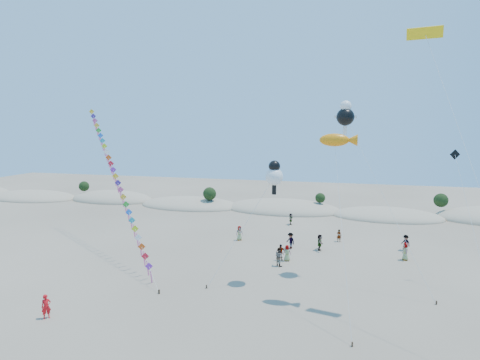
{
  "coord_description": "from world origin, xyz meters",
  "views": [
    {
      "loc": [
        9.3,
        -19.0,
        13.65
      ],
      "look_at": [
        0.8,
        14.0,
        9.06
      ],
      "focal_mm": 30.0,
      "sensor_mm": 36.0,
      "label": 1
    }
  ],
  "objects_px": {
    "kite_train": "(115,174)",
    "fish_kite": "(339,140)",
    "flyer_foreground": "(46,307)",
    "parafoil_kite": "(426,37)"
  },
  "relations": [
    {
      "from": "flyer_foreground",
      "to": "kite_train",
      "type": "bearing_deg",
      "value": 56.06
    },
    {
      "from": "kite_train",
      "to": "parafoil_kite",
      "type": "distance_m",
      "value": 32.57
    },
    {
      "from": "kite_train",
      "to": "parafoil_kite",
      "type": "relative_size",
      "value": 0.92
    },
    {
      "from": "kite_train",
      "to": "flyer_foreground",
      "type": "distance_m",
      "value": 18.17
    },
    {
      "from": "parafoil_kite",
      "to": "kite_train",
      "type": "bearing_deg",
      "value": 166.61
    },
    {
      "from": "kite_train",
      "to": "fish_kite",
      "type": "xyz_separation_m",
      "value": [
        23.85,
        -7.33,
        4.17
      ]
    },
    {
      "from": "fish_kite",
      "to": "parafoil_kite",
      "type": "xyz_separation_m",
      "value": [
        5.8,
        0.27,
        7.31
      ]
    },
    {
      "from": "kite_train",
      "to": "fish_kite",
      "type": "distance_m",
      "value": 25.3
    },
    {
      "from": "flyer_foreground",
      "to": "fish_kite",
      "type": "bearing_deg",
      "value": -24.39
    },
    {
      "from": "parafoil_kite",
      "to": "fish_kite",
      "type": "bearing_deg",
      "value": -177.31
    }
  ]
}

